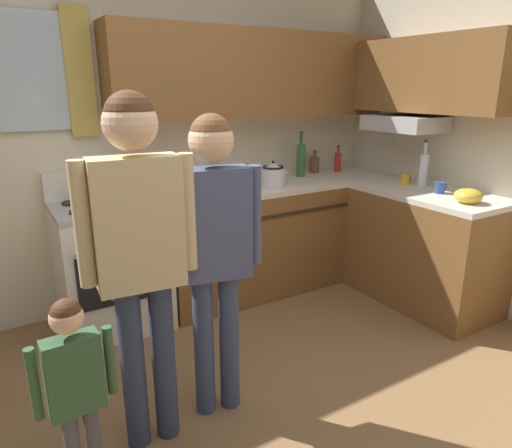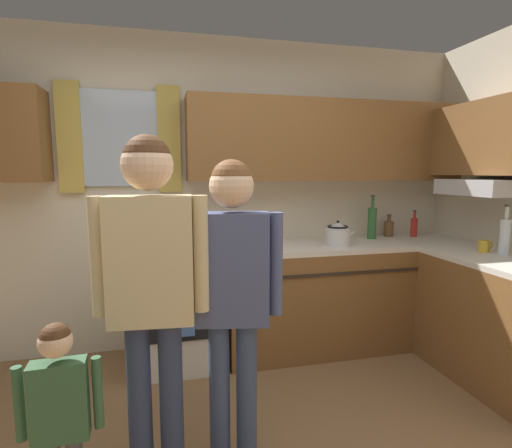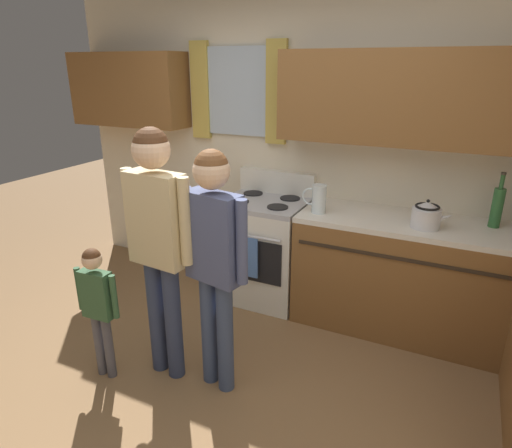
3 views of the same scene
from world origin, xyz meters
name	(u,v)px [view 2 (image 2 of 3)]	position (x,y,z in m)	size (l,w,h in m)	color
back_wall_unit	(208,174)	(0.06, 1.82, 1.48)	(4.60, 0.42, 2.60)	beige
kitchen_counter_run	(395,302)	(1.49, 1.23, 0.45)	(2.15, 1.76, 0.90)	brown
stove_oven	(178,304)	(-0.22, 1.54, 0.47)	(0.70, 0.67, 1.10)	silver
bottle_tall_clear	(505,236)	(2.08, 0.82, 1.04)	(0.07, 0.07, 0.37)	silver
bottle_wine_green	(372,222)	(1.51, 1.66, 1.05)	(0.08, 0.08, 0.39)	#2D6633
bottle_squat_brown	(389,228)	(1.73, 1.75, 0.98)	(0.08, 0.08, 0.21)	brown
bottle_sauce_red	(414,227)	(1.96, 1.69, 0.99)	(0.06, 0.06, 0.25)	red
mug_mustard_yellow	(484,246)	(2.03, 0.94, 0.95)	(0.12, 0.08, 0.09)	gold
stovetop_kettle	(338,234)	(1.07, 1.44, 1.00)	(0.27, 0.20, 0.21)	silver
water_pitcher	(243,236)	(0.28, 1.43, 1.01)	(0.19, 0.11, 0.22)	silver
adult_holding_child	(151,274)	(-0.37, 0.30, 1.04)	(0.51, 0.22, 1.66)	#2D3856
adult_in_plaid	(232,280)	(0.01, 0.34, 0.98)	(0.48, 0.21, 1.55)	#38476B
small_child	(60,409)	(-0.72, 0.08, 0.58)	(0.32, 0.12, 0.93)	#4C4C56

